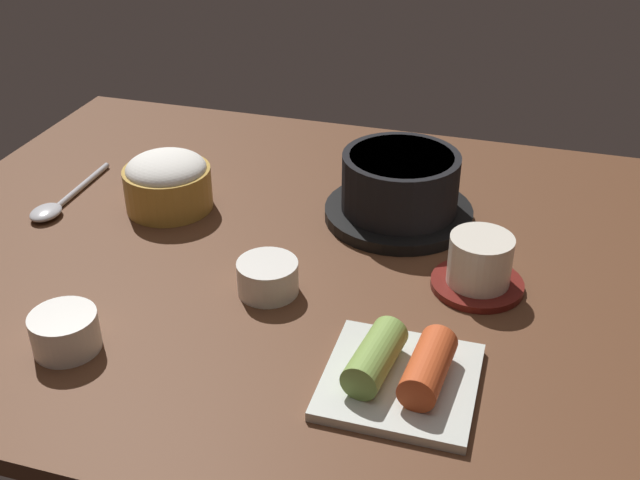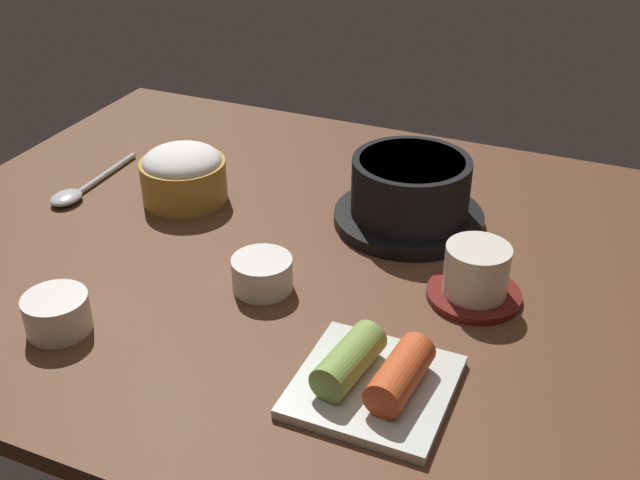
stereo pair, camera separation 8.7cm
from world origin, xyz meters
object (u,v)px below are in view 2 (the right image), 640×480
object	(u,v)px
tea_cup_with_saucer	(476,275)
stone_pot	(410,193)
rice_bowl	(183,173)
banchan_cup_center	(262,273)
kimchi_plate	(374,376)
side_bowl_near	(57,312)
spoon	(78,191)

from	to	relation	value
tea_cup_with_saucer	stone_pot	bearing A→B (deg)	131.84
rice_bowl	banchan_cup_center	size ratio (longest dim) A/B	1.68
stone_pot	kimchi_plate	distance (cm)	31.34
banchan_cup_center	side_bowl_near	xyz separation A→B (cm)	(-15.41, -14.63, 0.13)
kimchi_plate	stone_pot	bearing A→B (deg)	101.96
rice_bowl	stone_pot	bearing A→B (deg)	10.91
kimchi_plate	spoon	xyz separation A→B (cm)	(-48.89, 20.37, -1.05)
stone_pot	tea_cup_with_saucer	bearing A→B (deg)	-48.16
rice_bowl	banchan_cup_center	xyz separation A→B (cm)	(18.59, -14.31, -1.76)
rice_bowl	tea_cup_with_saucer	size ratio (longest dim) A/B	1.10
stone_pot	spoon	distance (cm)	43.77
tea_cup_with_saucer	kimchi_plate	bearing A→B (deg)	-105.10
stone_pot	banchan_cup_center	xyz separation A→B (cm)	(-10.18, -19.85, -2.20)
tea_cup_with_saucer	kimchi_plate	size ratio (longest dim) A/B	0.73
stone_pot	banchan_cup_center	bearing A→B (deg)	-117.14
rice_bowl	banchan_cup_center	bearing A→B (deg)	-37.59
tea_cup_with_saucer	banchan_cup_center	size ratio (longest dim) A/B	1.53
tea_cup_with_saucer	spoon	distance (cm)	53.83
stone_pot	side_bowl_near	xyz separation A→B (cm)	(-25.58, -34.48, -2.07)
rice_bowl	spoon	bearing A→B (deg)	-161.21
stone_pot	rice_bowl	distance (cm)	29.30
stone_pot	tea_cup_with_saucer	xyz separation A→B (cm)	(11.31, -12.63, -1.26)
tea_cup_with_saucer	spoon	size ratio (longest dim) A/B	0.58
banchan_cup_center	stone_pot	bearing A→B (deg)	62.86
kimchi_plate	side_bowl_near	size ratio (longest dim) A/B	2.12
tea_cup_with_saucer	banchan_cup_center	distance (cm)	22.69
rice_bowl	kimchi_plate	distance (cm)	43.27
tea_cup_with_saucer	side_bowl_near	world-z (taller)	tea_cup_with_saucer
rice_bowl	kimchi_plate	bearing A→B (deg)	-35.37
stone_pot	tea_cup_with_saucer	size ratio (longest dim) A/B	1.84
stone_pot	rice_bowl	xyz separation A→B (cm)	(-28.76, -5.54, -0.44)
tea_cup_with_saucer	kimchi_plate	xyz separation A→B (cm)	(-4.84, -17.93, -1.23)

